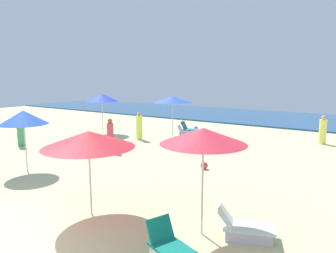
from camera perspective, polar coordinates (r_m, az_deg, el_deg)
name	(u,v)px	position (r m, az deg, el deg)	size (l,w,h in m)	color
ground_plane	(1,245)	(8.29, -28.10, -18.49)	(60.00, 60.00, 0.00)	beige
ocean	(283,119)	(29.01, 20.16, 1.37)	(60.00, 10.60, 0.12)	navy
umbrella_1	(102,98)	(20.69, -11.94, 5.17)	(2.13, 2.13, 2.58)	silver
umbrella_3	(24,117)	(13.27, -24.80, 1.51)	(1.83, 1.83, 2.40)	silver
umbrella_4	(173,99)	(19.40, 0.86, 4.94)	(2.39, 2.39, 2.47)	silver
lounge_chair_4_0	(190,129)	(20.57, 4.06, -0.50)	(1.41, 0.81, 0.76)	silver
lounge_chair_4_1	(188,133)	(19.15, 3.66, -1.20)	(1.49, 1.00, 0.74)	silver
umbrella_5	(203,136)	(7.10, 6.44, -1.76)	(1.99, 1.99, 2.55)	silver
lounge_chair_5_0	(171,247)	(6.83, 0.58, -21.09)	(1.33, 0.98, 0.73)	silver
lounge_chair_5_1	(244,227)	(7.74, 13.70, -17.27)	(1.41, 1.02, 0.71)	silver
umbrella_6	(89,139)	(8.45, -14.26, -2.26)	(2.44, 2.44, 2.29)	silver
beachgoer_0	(110,136)	(15.85, -10.45, -1.65)	(0.46, 0.46, 1.64)	#EF4353
beachgoer_2	(21,133)	(18.49, -25.24, -1.04)	(0.40, 0.40, 1.53)	#4DA169
beachgoer_3	(139,127)	(18.52, -5.27, -0.03)	(0.44, 0.44, 1.63)	#F5F958
beachgoer_5	(323,131)	(19.19, 26.34, -0.69)	(0.50, 0.50, 1.59)	#F9F463
beach_ball_0	(204,166)	(12.78, 6.61, -7.07)	(0.29, 0.29, 0.29)	#E53246
beach_ball_1	(196,128)	(21.90, 5.10, -0.25)	(0.28, 0.28, 0.28)	#3E9FE3
beach_ball_2	(139,127)	(21.86, -5.23, -0.15)	(0.37, 0.37, 0.37)	#DD4538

